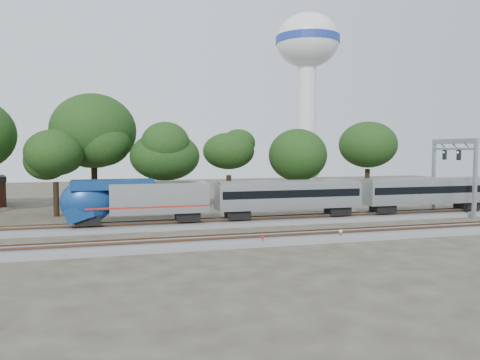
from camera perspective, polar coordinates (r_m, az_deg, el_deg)
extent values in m
plane|color=#383328|center=(45.88, -3.25, -6.77)|extent=(160.00, 160.00, 0.00)
cube|color=slate|center=(51.64, -4.63, -5.34)|extent=(160.00, 5.00, 0.40)
cube|color=brown|center=(50.87, -4.49, -4.96)|extent=(160.00, 0.08, 0.15)
cube|color=brown|center=(52.27, -4.78, -4.72)|extent=(160.00, 0.08, 0.15)
cube|color=slate|center=(42.01, -2.11, -7.49)|extent=(160.00, 5.00, 0.40)
cube|color=brown|center=(41.23, -1.89, -7.06)|extent=(160.00, 0.08, 0.15)
cube|color=brown|center=(42.61, -2.33, -6.71)|extent=(160.00, 0.08, 0.15)
cube|color=#B2B4B9|center=(50.61, -9.77, -2.13)|extent=(10.34, 2.93, 3.22)
ellipsoid|color=navy|center=(50.49, -18.19, -2.56)|extent=(5.27, 3.04, 4.49)
cube|color=navy|center=(50.25, -15.23, -0.52)|extent=(8.29, 2.87, 0.98)
cube|color=black|center=(50.36, -17.66, -1.45)|extent=(0.44, 2.24, 1.28)
cube|color=maroon|center=(50.61, -11.08, -3.09)|extent=(12.69, 2.97, 0.18)
cube|color=black|center=(50.71, -17.98, -4.58)|extent=(2.54, 2.15, 0.88)
cube|color=black|center=(51.23, -6.42, -4.33)|extent=(2.54, 2.15, 0.88)
cube|color=#B2B4B9|center=(54.03, 6.01, -1.86)|extent=(16.98, 2.93, 2.93)
cube|color=black|center=(54.00, 6.01, -1.55)|extent=(16.39, 2.98, 0.88)
cube|color=gray|center=(53.90, 6.02, -0.26)|extent=(16.59, 2.34, 0.34)
cube|color=black|center=(52.37, -0.31, -4.12)|extent=(2.54, 2.15, 0.88)
cube|color=black|center=(56.75, 11.81, -3.58)|extent=(2.54, 2.15, 0.88)
cube|color=#B2B4B9|center=(63.02, 21.78, -1.29)|extent=(16.98, 2.93, 2.93)
cube|color=black|center=(62.99, 21.79, -1.02)|extent=(16.39, 2.98, 0.88)
cube|color=gray|center=(62.90, 21.82, 0.08)|extent=(16.59, 2.34, 0.34)
cube|color=black|center=(59.73, 17.01, -3.29)|extent=(2.54, 2.15, 0.88)
cube|color=black|center=(67.07, 25.95, -2.74)|extent=(2.54, 2.15, 0.88)
cylinder|color=#512D19|center=(40.90, 2.74, -7.51)|extent=(0.05, 0.05, 0.82)
cylinder|color=#B80D1A|center=(40.83, 2.75, -7.01)|extent=(0.29, 0.06, 0.29)
cylinder|color=#512D19|center=(44.33, 12.17, -6.63)|extent=(0.06, 0.06, 0.91)
cylinder|color=silver|center=(44.26, 12.18, -6.11)|extent=(0.33, 0.06, 0.33)
cube|color=#512D19|center=(42.92, 9.09, -7.36)|extent=(0.57, 0.45, 0.30)
cylinder|color=silver|center=(95.59, 8.13, 6.35)|extent=(3.59, 3.59, 25.11)
cone|color=silver|center=(95.74, 8.07, -0.10)|extent=(5.74, 5.74, 3.59)
ellipsoid|color=silver|center=(97.84, 8.24, 16.50)|extent=(12.56, 12.56, 10.67)
cylinder|color=navy|center=(97.84, 8.24, 16.50)|extent=(12.70, 12.70, 1.43)
cube|color=gray|center=(62.45, 26.73, 0.14)|extent=(0.38, 0.38, 9.65)
cube|color=gray|center=(68.21, 22.52, 0.55)|extent=(0.38, 0.38, 9.65)
cube|color=gray|center=(65.18, 24.65, 4.31)|extent=(0.43, 7.94, 0.64)
cube|color=gray|center=(65.17, 24.62, 3.46)|extent=(0.27, 7.94, 0.27)
cube|color=black|center=(63.99, 25.12, 2.77)|extent=(0.27, 0.54, 1.29)
cube|color=black|center=(65.97, 23.67, 2.84)|extent=(0.27, 0.54, 1.29)
cylinder|color=black|center=(62.34, -21.50, -2.20)|extent=(0.70, 0.70, 4.27)
ellipsoid|color=black|center=(62.01, -21.64, 3.13)|extent=(8.05, 8.05, 6.84)
cylinder|color=black|center=(66.02, -17.30, -1.11)|extent=(0.70, 0.70, 5.79)
ellipsoid|color=black|center=(65.82, -17.44, 5.72)|extent=(10.91, 10.91, 9.28)
cylinder|color=black|center=(61.31, -9.07, -2.20)|extent=(0.70, 0.70, 4.00)
ellipsoid|color=black|center=(60.97, -9.13, 2.87)|extent=(7.54, 7.54, 6.41)
cylinder|color=black|center=(71.96, -1.39, -1.11)|extent=(0.70, 0.70, 4.31)
ellipsoid|color=black|center=(71.67, -1.39, 3.55)|extent=(8.13, 8.13, 6.91)
cylinder|color=black|center=(69.55, 6.98, -1.44)|extent=(0.70, 0.70, 4.01)
ellipsoid|color=black|center=(69.25, 7.02, 3.04)|extent=(7.56, 7.56, 6.42)
cylinder|color=black|center=(83.29, 15.25, -0.37)|extent=(0.70, 0.70, 4.86)
ellipsoid|color=black|center=(83.07, 15.33, 4.18)|extent=(9.17, 9.17, 7.80)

